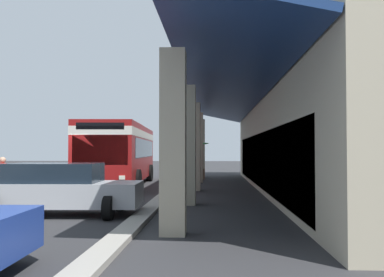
% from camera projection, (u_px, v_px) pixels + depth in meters
% --- Properties ---
extents(ground, '(120.00, 120.00, 0.00)m').
position_uv_depth(ground, '(258.00, 197.00, 17.05)').
color(ground, '#2D2D30').
extents(curb_strip, '(31.57, 0.50, 0.12)m').
position_uv_depth(curb_strip, '(172.00, 189.00, 19.96)').
color(curb_strip, '#9E998E').
rests_on(curb_strip, ground).
extents(transit_bus, '(11.34, 3.27, 3.34)m').
position_uv_depth(transit_bus, '(121.00, 150.00, 23.02)').
color(transit_bus, maroon).
rests_on(transit_bus, ground).
extents(parked_sedan_silver, '(2.54, 4.46, 1.47)m').
position_uv_depth(parked_sedan_silver, '(60.00, 189.00, 12.32)').
color(parked_sedan_silver, '#B2B5BA').
rests_on(parked_sedan_silver, ground).
extents(pedestrian, '(0.65, 0.38, 1.61)m').
position_uv_depth(pedestrian, '(2.00, 178.00, 14.71)').
color(pedestrian, navy).
rests_on(pedestrian, ground).
extents(potted_palm, '(1.79, 1.43, 2.36)m').
position_uv_depth(potted_palm, '(199.00, 169.00, 28.02)').
color(potted_palm, brown).
rests_on(potted_palm, ground).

